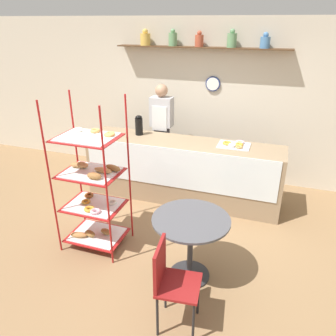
{
  "coord_description": "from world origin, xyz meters",
  "views": [
    {
      "loc": [
        1.3,
        -3.43,
        2.64
      ],
      "look_at": [
        0.0,
        0.37,
        0.82
      ],
      "focal_mm": 35.0,
      "sensor_mm": 36.0,
      "label": 1
    }
  ],
  "objects_px": {
    "donut_tray_counter": "(235,144)",
    "coffee_carafe": "(139,125)",
    "cafe_chair": "(170,277)",
    "person_worker": "(162,129)",
    "pastry_rack": "(93,188)",
    "cafe_table": "(191,233)"
  },
  "relations": [
    {
      "from": "pastry_rack",
      "to": "coffee_carafe",
      "type": "relative_size",
      "value": 6.01
    },
    {
      "from": "cafe_table",
      "to": "donut_tray_counter",
      "type": "relative_size",
      "value": 1.79
    },
    {
      "from": "coffee_carafe",
      "to": "cafe_chair",
      "type": "bearing_deg",
      "value": -61.2
    },
    {
      "from": "person_worker",
      "to": "coffee_carafe",
      "type": "bearing_deg",
      "value": -117.55
    },
    {
      "from": "cafe_chair",
      "to": "donut_tray_counter",
      "type": "height_order",
      "value": "donut_tray_counter"
    },
    {
      "from": "person_worker",
      "to": "cafe_table",
      "type": "xyz_separation_m",
      "value": [
        1.13,
        -2.21,
        -0.36
      ]
    },
    {
      "from": "pastry_rack",
      "to": "cafe_table",
      "type": "height_order",
      "value": "pastry_rack"
    },
    {
      "from": "donut_tray_counter",
      "to": "coffee_carafe",
      "type": "bearing_deg",
      "value": 179.46
    },
    {
      "from": "pastry_rack",
      "to": "donut_tray_counter",
      "type": "bearing_deg",
      "value": 47.34
    },
    {
      "from": "pastry_rack",
      "to": "donut_tray_counter",
      "type": "height_order",
      "value": "pastry_rack"
    },
    {
      "from": "cafe_table",
      "to": "donut_tray_counter",
      "type": "distance_m",
      "value": 1.81
    },
    {
      "from": "pastry_rack",
      "to": "cafe_chair",
      "type": "relative_size",
      "value": 2.13
    },
    {
      "from": "cafe_chair",
      "to": "coffee_carafe",
      "type": "bearing_deg",
      "value": 22.27
    },
    {
      "from": "pastry_rack",
      "to": "cafe_table",
      "type": "distance_m",
      "value": 1.31
    },
    {
      "from": "cafe_chair",
      "to": "person_worker",
      "type": "bearing_deg",
      "value": 14.7
    },
    {
      "from": "person_worker",
      "to": "coffee_carafe",
      "type": "distance_m",
      "value": 0.52
    },
    {
      "from": "cafe_table",
      "to": "coffee_carafe",
      "type": "relative_size",
      "value": 2.62
    },
    {
      "from": "person_worker",
      "to": "cafe_chair",
      "type": "bearing_deg",
      "value": -68.77
    },
    {
      "from": "pastry_rack",
      "to": "donut_tray_counter",
      "type": "relative_size",
      "value": 4.11
    },
    {
      "from": "cafe_table",
      "to": "cafe_chair",
      "type": "bearing_deg",
      "value": -90.7
    },
    {
      "from": "person_worker",
      "to": "cafe_table",
      "type": "relative_size",
      "value": 2.06
    },
    {
      "from": "donut_tray_counter",
      "to": "pastry_rack",
      "type": "bearing_deg",
      "value": -132.66
    }
  ]
}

